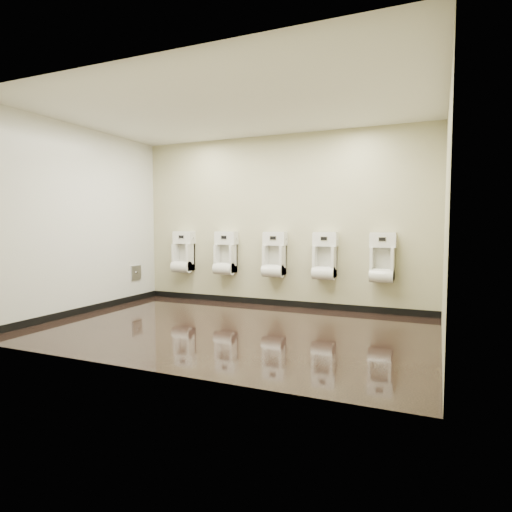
{
  "coord_description": "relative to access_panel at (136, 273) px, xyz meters",
  "views": [
    {
      "loc": [
        2.45,
        -4.87,
        1.32
      ],
      "look_at": [
        0.11,
        0.55,
        0.91
      ],
      "focal_mm": 30.0,
      "sensor_mm": 36.0,
      "label": 1
    }
  ],
  "objects": [
    {
      "name": "front_wall",
      "position": [
        2.48,
        -2.95,
        0.9
      ],
      "size": [
        5.0,
        0.02,
        2.8
      ],
      "primitive_type": "cube",
      "color": "#B8B58D",
      "rests_on": "ground"
    },
    {
      "name": "skirting_left",
      "position": [
        -0.01,
        -1.2,
        -0.45
      ],
      "size": [
        0.02,
        3.5,
        0.1
      ],
      "primitive_type": "cube",
      "color": "black",
      "rests_on": "ground"
    },
    {
      "name": "urinal_4",
      "position": [
        4.16,
        0.42,
        0.3
      ],
      "size": [
        0.39,
        0.29,
        0.72
      ],
      "color": "silver",
      "rests_on": "back_wall"
    },
    {
      "name": "urinal_0",
      "position": [
        0.71,
        0.42,
        0.3
      ],
      "size": [
        0.39,
        0.29,
        0.72
      ],
      "color": "silver",
      "rests_on": "back_wall"
    },
    {
      "name": "ground",
      "position": [
        2.48,
        -1.2,
        -0.5
      ],
      "size": [
        5.0,
        3.5,
        0.0
      ],
      "primitive_type": "cube",
      "color": "black",
      "rests_on": "ground"
    },
    {
      "name": "tile_overlay_left",
      "position": [
        -0.01,
        -1.2,
        0.9
      ],
      "size": [
        0.01,
        3.5,
        2.8
      ],
      "primitive_type": "cube",
      "color": "white",
      "rests_on": "ground"
    },
    {
      "name": "access_panel",
      "position": [
        0.0,
        0.0,
        0.0
      ],
      "size": [
        0.04,
        0.25,
        0.25
      ],
      "color": "#9E9EA3",
      "rests_on": "left_wall"
    },
    {
      "name": "urinal_2",
      "position": [
        2.45,
        0.42,
        0.3
      ],
      "size": [
        0.39,
        0.29,
        0.72
      ],
      "color": "silver",
      "rests_on": "back_wall"
    },
    {
      "name": "skirting_back",
      "position": [
        2.48,
        0.54,
        -0.45
      ],
      "size": [
        5.0,
        0.02,
        0.1
      ],
      "primitive_type": "cube",
      "color": "black",
      "rests_on": "ground"
    },
    {
      "name": "urinal_3",
      "position": [
        3.29,
        0.42,
        0.3
      ],
      "size": [
        0.39,
        0.29,
        0.72
      ],
      "color": "silver",
      "rests_on": "back_wall"
    },
    {
      "name": "urinal_1",
      "position": [
        1.56,
        0.42,
        0.3
      ],
      "size": [
        0.39,
        0.29,
        0.72
      ],
      "color": "silver",
      "rests_on": "back_wall"
    },
    {
      "name": "left_wall",
      "position": [
        -0.02,
        -1.2,
        0.9
      ],
      "size": [
        0.02,
        3.5,
        2.8
      ],
      "primitive_type": "cube",
      "color": "#B8B58D",
      "rests_on": "ground"
    },
    {
      "name": "right_wall",
      "position": [
        4.98,
        -1.2,
        0.9
      ],
      "size": [
        0.02,
        3.5,
        2.8
      ],
      "primitive_type": "cube",
      "color": "#B8B58D",
      "rests_on": "ground"
    },
    {
      "name": "back_wall",
      "position": [
        2.48,
        0.55,
        0.9
      ],
      "size": [
        5.0,
        0.02,
        2.8
      ],
      "primitive_type": "cube",
      "color": "#B8B58D",
      "rests_on": "ground"
    },
    {
      "name": "ceiling",
      "position": [
        2.48,
        -1.2,
        2.3
      ],
      "size": [
        5.0,
        3.5,
        0.0
      ],
      "primitive_type": "cube",
      "color": "silver"
    }
  ]
}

